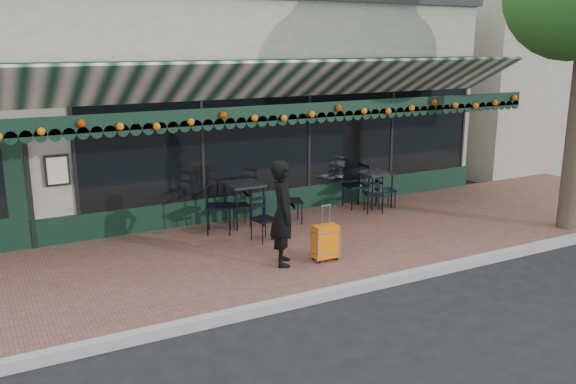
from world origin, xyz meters
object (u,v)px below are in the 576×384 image
chair_a_right (386,190)px  chair_a_front (374,194)px  woman (283,213)px  chair_b_front (264,220)px  cafe_table_b (244,187)px  chair_solo (219,207)px  chair_a_left (356,186)px  cafe_table_a (375,176)px  chair_b_right (291,202)px  suitcase (326,242)px  chair_b_left (239,206)px

chair_a_right → chair_a_front: (-0.47, -0.21, 0.01)m
woman → chair_b_front: size_ratio=2.14×
cafe_table_b → chair_solo: bearing=-160.3°
chair_a_left → cafe_table_a: bearing=81.6°
woman → chair_b_right: (1.23, 1.98, -0.42)m
chair_a_right → chair_b_front: bearing=113.0°
suitcase → chair_solo: size_ratio=0.94×
cafe_table_b → chair_a_front: cafe_table_b is taller
chair_solo → chair_b_right: bearing=-69.0°
chair_a_front → chair_b_left: bearing=-166.1°
woman → chair_a_front: bearing=-36.1°
chair_a_left → chair_b_front: 2.99m
chair_a_right → chair_a_left: bearing=73.1°
chair_b_left → chair_b_front: bearing=7.3°
cafe_table_b → chair_b_left: 0.38m
chair_a_right → chair_b_left: chair_b_left is taller
woman → suitcase: woman is taller
cafe_table_b → chair_a_left: 2.69m
chair_b_front → chair_solo: (-0.54, 0.85, 0.10)m
suitcase → chair_a_right: size_ratio=1.25×
woman → cafe_table_b: size_ratio=2.03×
woman → suitcase: (0.69, -0.19, -0.54)m
chair_a_front → suitcase: bearing=-118.0°
cafe_table_a → cafe_table_b: cafe_table_b is taller
chair_b_right → chair_b_front: 1.24m
suitcase → chair_b_front: (-0.44, 1.41, 0.09)m
suitcase → chair_b_right: suitcase is taller
chair_b_front → chair_a_left: bearing=9.5°
chair_a_front → chair_b_front: 2.96m
chair_a_right → chair_solo: (-3.90, 0.03, 0.12)m
woman → chair_a_left: size_ratio=1.76×
chair_b_left → suitcase: bearing=16.9°
chair_b_front → woman: bearing=-114.2°
cafe_table_a → chair_b_front: bearing=-162.5°
chair_b_front → chair_solo: 1.01m
woman → chair_b_left: 2.33m
chair_b_front → cafe_table_b: bearing=72.4°
cafe_table_b → chair_solo: chair_solo is taller
suitcase → chair_b_left: suitcase is taller
cafe_table_a → chair_a_right: cafe_table_a is taller
woman → chair_a_right: size_ratio=2.27×
chair_a_right → chair_a_front: chair_a_front is taller
chair_b_right → cafe_table_a: bearing=-67.0°
chair_a_right → chair_b_right: size_ratio=0.86×
chair_a_right → chair_a_front: size_ratio=0.97×
woman → chair_b_left: (0.23, 2.28, -0.46)m
chair_a_left → chair_a_front: chair_a_left is taller
chair_a_left → chair_a_front: 0.52m
chair_a_front → chair_b_right: 1.92m
suitcase → chair_b_right: (0.54, 2.17, 0.12)m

